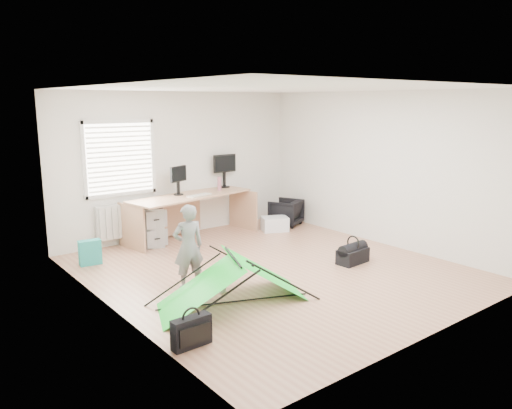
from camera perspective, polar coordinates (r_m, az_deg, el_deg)
ground at (r=7.68m, az=1.86°, el=-7.44°), size 5.50×5.50×0.00m
back_wall at (r=9.60m, az=-8.71°, el=4.57°), size 5.00×0.02×2.70m
window at (r=9.01m, az=-15.30°, el=5.12°), size 1.20×0.06×1.20m
radiator at (r=9.16m, az=-14.84°, el=-1.75°), size 1.00×0.12×0.60m
desk at (r=9.37m, az=-7.37°, el=-1.38°), size 2.52×1.18×0.83m
filing_cabinet at (r=9.08m, az=-12.10°, el=-2.38°), size 0.62×0.71×0.70m
monitor_left at (r=9.28m, az=-8.88°, el=2.28°), size 0.42×0.23×0.39m
monitor_right at (r=10.01m, az=-3.65°, el=3.34°), size 0.51×0.12×0.49m
keyboard at (r=9.16m, az=-6.53°, el=1.05°), size 0.51×0.27×0.02m
thermos at (r=9.68m, az=-4.21°, el=2.39°), size 0.08×0.08×0.27m
office_chair at (r=10.33m, az=3.43°, el=-0.90°), size 0.77×0.78×0.54m
person at (r=6.83m, az=-7.74°, el=-4.81°), size 0.47×0.35×1.17m
kite at (r=6.37m, az=-2.62°, el=-8.62°), size 2.14×1.54×0.61m
storage_crate at (r=9.89m, az=2.16°, el=-2.23°), size 0.60×0.52×0.28m
tote_bag at (r=8.26m, az=-18.44°, el=-5.22°), size 0.35×0.18×0.40m
laptop_bag at (r=5.39m, az=-7.40°, el=-14.24°), size 0.44×0.14×0.33m
white_box at (r=6.81m, az=-4.06°, el=-9.52°), size 0.13×0.13×0.10m
duffel_bag at (r=8.08m, az=10.99°, el=-5.79°), size 0.55×0.31×0.23m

